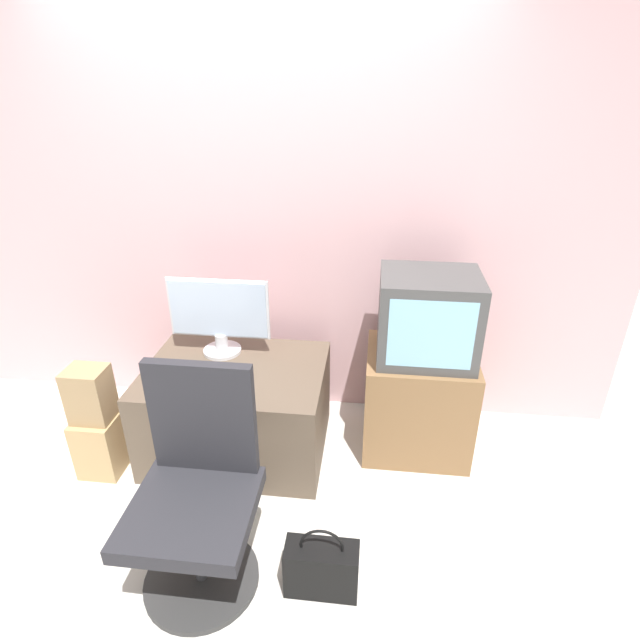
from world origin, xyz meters
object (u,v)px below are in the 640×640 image
(keyboard, at_px, (206,372))
(handbag, at_px, (322,568))
(mouse, at_px, (246,374))
(cardboard_box_lower, at_px, (102,443))
(main_monitor, at_px, (219,315))
(office_chair, at_px, (198,496))
(crt_tv, at_px, (428,317))

(keyboard, height_order, handbag, keyboard)
(mouse, height_order, cardboard_box_lower, mouse)
(mouse, relative_size, handbag, 0.14)
(main_monitor, relative_size, office_chair, 0.59)
(main_monitor, height_order, handbag, main_monitor)
(crt_tv, relative_size, office_chair, 0.53)
(main_monitor, xyz_separation_m, keyboard, (-0.02, -0.25, -0.23))
(keyboard, relative_size, mouse, 6.24)
(mouse, distance_m, handbag, 1.06)
(crt_tv, bearing_deg, keyboard, -170.43)
(keyboard, distance_m, crt_tv, 1.26)
(cardboard_box_lower, xyz_separation_m, handbag, (1.32, -0.61, -0.05))
(keyboard, xyz_separation_m, cardboard_box_lower, (-0.58, -0.20, -0.39))
(mouse, bearing_deg, crt_tv, 11.87)
(mouse, bearing_deg, cardboard_box_lower, -165.91)
(cardboard_box_lower, bearing_deg, office_chair, -35.79)
(crt_tv, bearing_deg, main_monitor, 177.91)
(keyboard, relative_size, handbag, 0.89)
(mouse, relative_size, cardboard_box_lower, 0.14)
(main_monitor, height_order, office_chair, main_monitor)
(office_chair, distance_m, handbag, 0.62)
(crt_tv, bearing_deg, handbag, -114.30)
(main_monitor, distance_m, mouse, 0.39)
(main_monitor, xyz_separation_m, office_chair, (0.18, -1.02, -0.36))
(cardboard_box_lower, bearing_deg, main_monitor, 36.76)
(crt_tv, xyz_separation_m, handbag, (-0.46, -1.02, -0.74))
(cardboard_box_lower, bearing_deg, mouse, 14.09)
(office_chair, bearing_deg, main_monitor, 100.17)
(mouse, relative_size, crt_tv, 0.10)
(keyboard, bearing_deg, main_monitor, 84.32)
(cardboard_box_lower, relative_size, handbag, 0.98)
(crt_tv, distance_m, cardboard_box_lower, 1.96)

